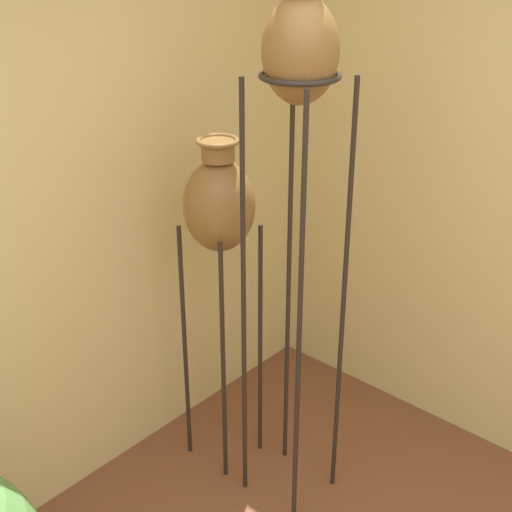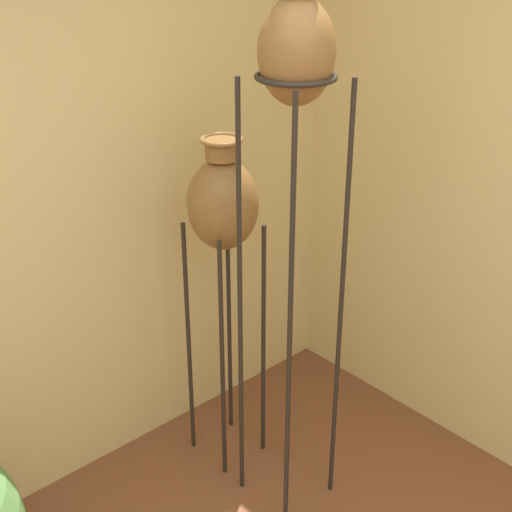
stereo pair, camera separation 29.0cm
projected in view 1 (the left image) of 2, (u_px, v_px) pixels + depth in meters
vase_stand_tall at (300, 76)px, 2.47m from camera, size 0.31×0.31×2.22m
vase_stand_medium at (219, 211)px, 2.95m from camera, size 0.30×0.30×1.57m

